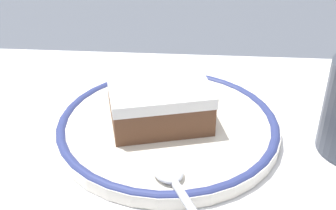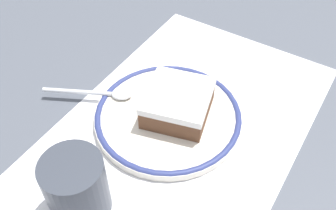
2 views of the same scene
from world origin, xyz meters
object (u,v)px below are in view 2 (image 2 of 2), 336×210
at_px(cake_slice, 178,103).
at_px(spoon, 103,93).
at_px(plate, 168,116).
at_px(cup, 77,190).

xyz_separation_m(cake_slice, spoon, (0.03, -0.12, -0.02)).
distance_m(cake_slice, spoon, 0.12).
relative_size(plate, cake_slice, 1.90).
distance_m(plate, spoon, 0.11).
bearing_deg(cake_slice, plate, -44.36).
bearing_deg(cake_slice, cup, -7.41).
bearing_deg(spoon, plate, 100.15).
relative_size(spoon, cup, 1.51).
xyz_separation_m(spoon, cup, (0.16, 0.09, 0.02)).
height_order(plate, cake_slice, cake_slice).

